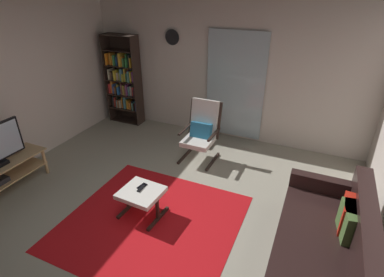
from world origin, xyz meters
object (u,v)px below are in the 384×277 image
at_px(leather_sofa, 326,250).
at_px(wall_clock, 172,37).
at_px(bookshelf_near_tv, 124,80).
at_px(lounge_armchair, 202,130).
at_px(ottoman, 141,195).
at_px(tv_remote, 141,188).
at_px(cell_phone, 142,186).

relative_size(leather_sofa, wall_clock, 6.75).
distance_m(bookshelf_near_tv, lounge_armchair, 2.29).
height_order(lounge_armchair, wall_clock, wall_clock).
relative_size(ottoman, wall_clock, 1.89).
bearing_deg(tv_remote, leather_sofa, -1.68).
bearing_deg(lounge_armchair, wall_clock, 136.64).
height_order(leather_sofa, ottoman, leather_sofa).
distance_m(leather_sofa, wall_clock, 4.36).
relative_size(ottoman, tv_remote, 3.80).
relative_size(bookshelf_near_tv, cell_phone, 13.30).
relative_size(leather_sofa, tv_remote, 13.60).
distance_m(bookshelf_near_tv, wall_clock, 1.45).
xyz_separation_m(lounge_armchair, wall_clock, (-1.01, 0.96, 1.32)).
xyz_separation_m(bookshelf_near_tv, leather_sofa, (4.21, -2.46, -0.63)).
distance_m(leather_sofa, cell_phone, 2.27).
distance_m(cell_phone, wall_clock, 3.08).
height_order(ottoman, tv_remote, tv_remote).
relative_size(lounge_armchair, cell_phone, 7.30).
bearing_deg(lounge_armchair, leather_sofa, -38.67).
bearing_deg(cell_phone, wall_clock, 118.26).
xyz_separation_m(leather_sofa, ottoman, (-2.24, -0.03, 0.02)).
xyz_separation_m(bookshelf_near_tv, ottoman, (1.97, -2.50, -0.61)).
bearing_deg(leather_sofa, wall_clock, 139.73).
xyz_separation_m(ottoman, tv_remote, (-0.02, 0.03, 0.08)).
xyz_separation_m(tv_remote, wall_clock, (-0.85, 2.63, 1.45)).
height_order(cell_phone, wall_clock, wall_clock).
relative_size(bookshelf_near_tv, wall_clock, 6.42).
bearing_deg(bookshelf_near_tv, ottoman, -51.68).
bearing_deg(tv_remote, lounge_armchair, 82.82).
height_order(lounge_armchair, cell_phone, lounge_armchair).
bearing_deg(wall_clock, tv_remote, -72.10).
xyz_separation_m(ottoman, cell_phone, (-0.04, 0.08, 0.07)).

